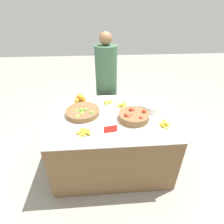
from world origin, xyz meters
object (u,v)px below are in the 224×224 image
lime_bowl (83,112)px  metal_bowl (152,105)px  tomato_basket (134,116)px  vendor_person (107,90)px  price_sign (110,129)px

lime_bowl → metal_bowl: lime_bowl is taller
tomato_basket → lime_bowl: bearing=165.9°
tomato_basket → metal_bowl: 0.37m
metal_bowl → vendor_person: size_ratio=0.21×
metal_bowl → price_sign: (-0.57, -0.46, 0.00)m
metal_bowl → vendor_person: (-0.56, 0.67, -0.07)m
lime_bowl → vendor_person: size_ratio=0.26×
lime_bowl → tomato_basket: bearing=-14.1°
price_sign → vendor_person: size_ratio=0.09×
price_sign → vendor_person: (0.01, 1.13, -0.07)m
metal_bowl → vendor_person: vendor_person is taller
metal_bowl → price_sign: bearing=-140.9°
lime_bowl → metal_bowl: 0.89m
tomato_basket → vendor_person: bearing=106.8°
tomato_basket → vendor_person: (-0.27, 0.91, -0.07)m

